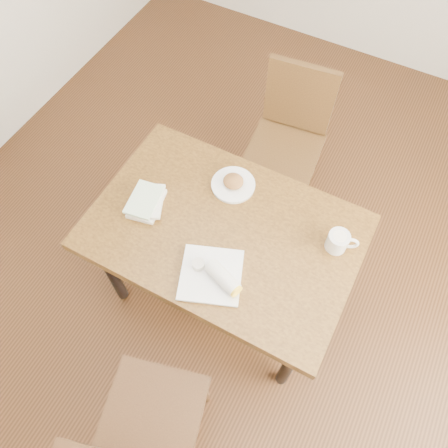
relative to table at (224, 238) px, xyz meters
The scene contains 9 objects.
ground 0.67m from the table, ahead, with size 4.00×5.00×0.01m, color #472814.
room_walls 0.96m from the table, ahead, with size 4.02×5.02×2.80m.
table is the anchor object (origin of this frame).
chair_near 0.92m from the table, 83.25° to the right, with size 0.51×0.51×0.95m.
chair_far 0.89m from the table, 91.28° to the left, with size 0.46×0.46×0.95m.
plate_scone 0.27m from the table, 107.49° to the left, with size 0.22×0.22×0.07m.
coffee_mug 0.54m from the table, 18.03° to the left, with size 0.14×0.10×0.10m.
plate_burrito 0.27m from the table, 71.33° to the right, with size 0.34×0.34×0.09m.
book_stack 0.41m from the table, behind, with size 0.20×0.23×0.05m.
Camera 1 is at (0.47, -0.88, 2.52)m, focal length 35.00 mm.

